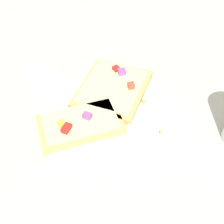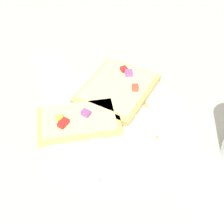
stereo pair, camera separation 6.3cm
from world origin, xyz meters
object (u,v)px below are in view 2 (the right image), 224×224
pizza_slice_main (117,89)px  knife (96,140)px  napkin (53,70)px  plate (112,117)px  pizza_slice_corner (79,120)px  fork (130,122)px

pizza_slice_main → knife: bearing=-168.9°
knife → napkin: size_ratio=1.78×
plate → pizza_slice_main: 0.07m
pizza_slice_corner → napkin: bearing=103.1°
plate → napkin: size_ratio=2.56×
knife → pizza_slice_corner: pizza_slice_corner is taller
fork → napkin: 0.26m
plate → pizza_slice_corner: bearing=83.7°
fork → pizza_slice_main: pizza_slice_main is taller
plate → pizza_slice_main: pizza_slice_main is taller
pizza_slice_main → napkin: bearing=88.4°
pizza_slice_corner → plate: bearing=8.8°
plate → pizza_slice_corner: pizza_slice_corner is taller
plate → napkin: plate is taller
plate → napkin: bearing=16.7°
pizza_slice_main → napkin: (0.15, 0.10, -0.02)m
fork → napkin: bearing=43.2°
pizza_slice_main → pizza_slice_corner: 0.12m
fork → knife: knife is taller
pizza_slice_main → pizza_slice_corner: size_ratio=1.19×
plate → pizza_slice_corner: (0.01, 0.07, 0.02)m
plate → knife: knife is taller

